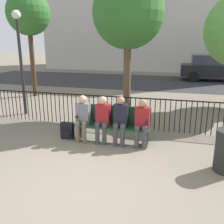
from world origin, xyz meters
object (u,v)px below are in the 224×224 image
seated_person_1 (103,117)px  parked_car_0 (214,67)px  seated_person_0 (83,116)px  tree_1 (28,14)px  backpack (67,131)px  park_bench (113,123)px  seated_person_3 (142,121)px  tree_0 (128,14)px  seated_person_2 (121,118)px  lamp_post (19,47)px

seated_person_1 → parked_car_0: 12.01m
seated_person_0 → tree_1: tree_1 is taller
backpack → park_bench: bearing=5.8°
seated_person_3 → tree_1: bearing=141.3°
park_bench → seated_person_1: size_ratio=1.58×
backpack → tree_0: tree_0 is taller
seated_person_0 → parked_car_0: parked_car_0 is taller
seated_person_2 → parked_car_0: 11.87m
park_bench → lamp_post: lamp_post is taller
park_bench → seated_person_3: bearing=-9.9°
seated_person_3 → park_bench: bearing=170.1°
seated_person_3 → tree_0: 3.48m
park_bench → lamp_post: 4.32m
backpack → tree_0: 3.91m
backpack → lamp_post: 3.61m
tree_1 → seated_person_3: bearing=-38.7°
seated_person_1 → tree_1: size_ratio=0.26×
seated_person_0 → lamp_post: 3.70m
seated_person_0 → lamp_post: (-2.83, 1.75, 1.62)m
park_bench → tree_1: tree_1 is taller
seated_person_1 → tree_0: 3.38m
seated_person_0 → backpack: (-0.45, 0.01, -0.46)m
park_bench → parked_car_0: (3.71, 11.21, 0.34)m
tree_0 → parked_car_0: 10.22m
backpack → seated_person_1: bearing=-0.5°
parked_car_0 → backpack: bearing=-113.5°
lamp_post → parked_car_0: lamp_post is taller
seated_person_3 → seated_person_2: bearing=179.8°
backpack → lamp_post: lamp_post is taller
park_bench → tree_0: bearing=91.4°
backpack → parked_car_0: parked_car_0 is taller
park_bench → backpack: (-1.21, -0.12, -0.29)m
seated_person_0 → seated_person_2: (0.98, 0.00, 0.00)m
seated_person_0 → seated_person_3: 1.51m
seated_person_2 → parked_car_0: bearing=72.9°
lamp_post → parked_car_0: (7.30, 9.59, -1.44)m
backpack → seated_person_0: bearing=-1.1°
seated_person_2 → tree_1: (-5.11, 4.52, 2.92)m
seated_person_2 → backpack: bearing=179.7°
backpack → tree_1: bearing=129.1°
tree_0 → parked_car_0: size_ratio=1.04×
tree_1 → tree_0: bearing=-26.1°
park_bench → seated_person_1: bearing=-150.2°
seated_person_1 → parked_car_0: (3.94, 11.34, 0.18)m
tree_0 → tree_1: tree_1 is taller
seated_person_1 → seated_person_2: bearing=0.1°
seated_person_1 → tree_0: tree_0 is taller
lamp_post → park_bench: bearing=-24.3°
seated_person_1 → backpack: bearing=179.5°
lamp_post → seated_person_2: bearing=-24.7°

